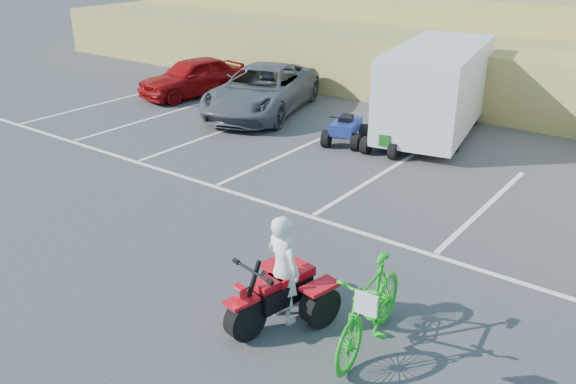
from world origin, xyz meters
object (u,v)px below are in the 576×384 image
Objects in this scene: cargo_trailer at (436,87)px; quad_atv_green at (387,152)px; red_car at (193,77)px; green_dirt_bike at (370,307)px; quad_atv_blue at (345,143)px; rider at (283,269)px; grey_pickup at (262,90)px; red_trike_atv at (276,322)px.

cargo_trailer is 2.61m from quad_atv_green.
cargo_trailer reaches higher than quad_atv_green.
red_car is 8.52m from quad_atv_green.
green_dirt_bike reaches higher than quad_atv_blue.
quad_atv_green is (-2.37, 7.68, -0.85)m from rider.
rider is at bearing -66.52° from grey_pickup.
green_dirt_bike is (1.39, 0.33, 0.65)m from red_trike_atv.
green_dirt_bike reaches higher than red_trike_atv.
grey_pickup is 3.92× the size of quad_atv_blue.
quad_atv_green is (1.24, 0.09, 0.00)m from quad_atv_blue.
cargo_trailer reaches higher than grey_pickup.
red_car reaches higher than green_dirt_bike.
red_trike_atv is 14.08m from red_car.
grey_pickup is (-8.77, 8.47, 0.09)m from green_dirt_bike.
grey_pickup reaches higher than red_car.
grey_pickup is (-7.41, 8.65, -0.11)m from rider.
red_trike_atv is at bearing -67.11° from grey_pickup.
red_trike_atv is 0.42× the size of red_car.
green_dirt_bike is at bearing -67.23° from quad_atv_green.
green_dirt_bike is 8.40m from quad_atv_green.
grey_pickup is (-7.38, 8.79, 0.74)m from red_trike_atv.
cargo_trailer is at bearing 40.41° from quad_atv_blue.
red_car is 2.90× the size of quad_atv_blue.
green_dirt_bike is 12.19m from grey_pickup.
quad_atv_green is at bearing -27.98° from grey_pickup.
quad_atv_green is (-0.29, -2.21, -1.35)m from cargo_trailer.
quad_atv_blue is at bearing 117.35° from green_dirt_bike.
quad_atv_blue is (-3.57, 7.74, 0.00)m from red_trike_atv.
grey_pickup reaches higher than green_dirt_bike.
rider is 0.30× the size of cargo_trailer.
red_car reaches higher than red_trike_atv.
grey_pickup is at bearing 129.52° from green_dirt_bike.
quad_atv_blue reaches higher than quad_atv_green.
rider reaches higher than grey_pickup.
grey_pickup is 0.94× the size of cargo_trailer.
rider is at bearing 90.00° from red_trike_atv.
rider reaches higher than red_car.
quad_atv_green is (8.40, -1.25, -0.67)m from red_car.
cargo_trailer is 4.30× the size of quad_atv_green.
quad_atv_blue is (-1.53, -2.30, -1.35)m from cargo_trailer.
red_car is (-12.13, 8.75, 0.03)m from green_dirt_bike.
cargo_trailer is at bearing -66.63° from rider.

